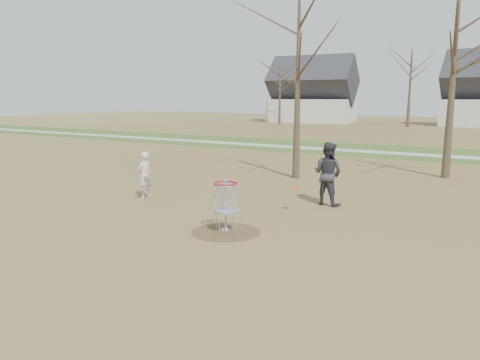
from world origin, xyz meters
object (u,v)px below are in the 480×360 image
player_standing (145,175)px  disc_golf_basket (226,198)px  disc_grounded (224,229)px  player_throwing (328,174)px

player_standing → disc_golf_basket: (4.61, -1.92, 0.10)m
disc_grounded → player_throwing: bearing=74.5°
player_throwing → disc_grounded: 4.53m
disc_golf_basket → disc_grounded: bearing=135.8°
disc_grounded → disc_golf_basket: size_ratio=0.16×
player_standing → disc_golf_basket: 4.99m
player_standing → player_throwing: (5.65, 2.46, 0.21)m
player_throwing → disc_grounded: bearing=83.7°
player_throwing → disc_golf_basket: 4.51m
player_standing → disc_grounded: bearing=67.4°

